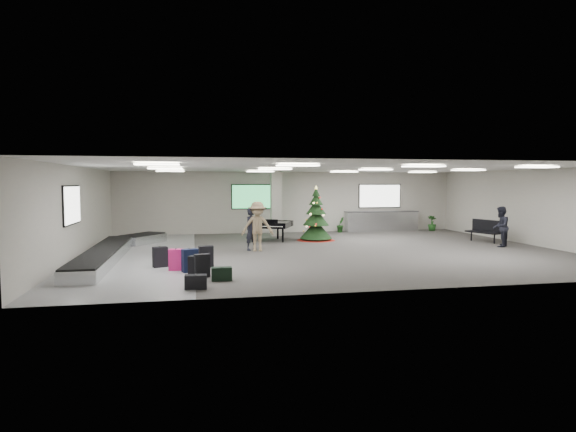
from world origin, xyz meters
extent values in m
plane|color=#3D3B38|center=(0.00, 0.00, 0.00)|extent=(18.00, 18.00, 0.00)
cube|color=#B3AFA4|center=(0.00, 7.00, 1.60)|extent=(18.00, 0.02, 3.20)
cube|color=#B3AFA4|center=(0.00, -7.00, 1.60)|extent=(18.00, 0.02, 3.20)
cube|color=#B3AFA4|center=(-9.00, 0.00, 1.60)|extent=(0.02, 14.00, 3.20)
cube|color=#B3AFA4|center=(9.00, 0.00, 1.60)|extent=(0.02, 14.00, 3.20)
cube|color=silver|center=(0.00, 0.00, 3.20)|extent=(18.00, 14.00, 0.02)
cube|color=gray|center=(-7.00, 0.00, 0.00)|extent=(4.00, 14.00, 0.01)
cube|color=#A09D92|center=(-1.00, 5.60, 1.60)|extent=(0.50, 0.50, 3.20)
cube|color=green|center=(-2.00, 6.95, 1.90)|extent=(2.20, 0.08, 1.30)
cube|color=white|center=(5.00, 6.95, 1.90)|extent=(2.40, 0.08, 1.30)
cube|color=white|center=(-8.95, -1.00, 1.90)|extent=(0.08, 2.10, 1.30)
cube|color=white|center=(-6.00, -4.00, 3.14)|extent=(1.20, 0.60, 0.04)
cube|color=white|center=(-6.00, 0.00, 3.14)|extent=(1.20, 0.60, 0.04)
cube|color=white|center=(-6.00, 4.00, 3.14)|extent=(1.20, 0.60, 0.04)
cube|color=white|center=(-2.00, -4.00, 3.14)|extent=(1.20, 0.60, 0.04)
cube|color=white|center=(-2.00, 0.00, 3.14)|extent=(1.20, 0.60, 0.04)
cube|color=white|center=(-2.00, 4.00, 3.14)|extent=(1.20, 0.60, 0.04)
cube|color=white|center=(2.00, -4.00, 3.14)|extent=(1.20, 0.60, 0.04)
cube|color=white|center=(2.00, 0.00, 3.14)|extent=(1.20, 0.60, 0.04)
cube|color=white|center=(2.00, 4.00, 3.14)|extent=(1.20, 0.60, 0.04)
cube|color=white|center=(6.00, -4.00, 3.14)|extent=(1.20, 0.60, 0.04)
cube|color=white|center=(6.00, 0.00, 3.14)|extent=(1.20, 0.60, 0.04)
cube|color=white|center=(6.00, 4.00, 3.14)|extent=(1.20, 0.60, 0.04)
cube|color=silver|center=(-8.00, -1.00, 0.19)|extent=(1.00, 8.00, 0.38)
cube|color=black|center=(-8.00, -1.00, 0.40)|extent=(0.95, 7.90, 0.05)
cube|color=silver|center=(-7.20, 3.60, 0.19)|extent=(1.97, 2.21, 0.38)
cube|color=black|center=(-7.20, 3.60, 0.40)|extent=(1.87, 2.10, 0.05)
cube|color=silver|center=(5.00, 6.65, 0.53)|extent=(4.00, 0.60, 1.05)
cube|color=#2E2E30|center=(5.00, 6.65, 1.06)|extent=(4.05, 0.65, 0.04)
cube|color=black|center=(-4.81, -4.41, 0.32)|extent=(0.46, 0.32, 0.65)
cube|color=black|center=(-4.81, -4.41, 0.66)|extent=(0.06, 0.14, 0.02)
cube|color=black|center=(-5.00, -4.30, 0.29)|extent=(0.42, 0.36, 0.58)
cube|color=black|center=(-5.00, -4.30, 0.59)|extent=(0.08, 0.12, 0.02)
cube|color=#E71E75|center=(-5.56, -3.22, 0.32)|extent=(0.44, 0.29, 0.65)
cube|color=black|center=(-5.56, -3.22, 0.66)|extent=(0.05, 0.14, 0.02)
cube|color=black|center=(-4.66, -2.80, 0.33)|extent=(0.47, 0.29, 0.67)
cube|color=black|center=(-4.66, -2.80, 0.68)|extent=(0.05, 0.15, 0.02)
cube|color=black|center=(-5.15, -3.57, 0.34)|extent=(0.51, 0.39, 0.69)
cube|color=black|center=(-5.15, -3.57, 0.70)|extent=(0.08, 0.16, 0.02)
cube|color=black|center=(-4.30, -4.97, 0.18)|extent=(0.54, 0.27, 0.36)
cube|color=black|center=(-4.30, -4.97, 0.37)|extent=(0.03, 0.16, 0.02)
cube|color=black|center=(-6.07, -2.55, 0.32)|extent=(0.49, 0.39, 0.64)
cube|color=black|center=(-6.07, -2.55, 0.65)|extent=(0.08, 0.15, 0.02)
cube|color=black|center=(-5.00, -5.88, 0.18)|extent=(0.55, 0.33, 0.35)
cube|color=black|center=(-5.00, -5.88, 0.36)|extent=(0.04, 0.18, 0.02)
cone|color=maroon|center=(0.45, 3.29, 0.06)|extent=(1.76, 1.76, 0.11)
cylinder|color=#3F2819|center=(0.45, 3.29, 0.23)|extent=(0.11, 0.11, 0.46)
cone|color=black|center=(0.45, 3.29, 0.51)|extent=(1.48, 1.48, 0.83)
cone|color=black|center=(0.45, 3.29, 1.06)|extent=(1.20, 1.20, 0.74)
cone|color=black|center=(0.45, 3.29, 1.53)|extent=(0.92, 0.92, 0.65)
cone|color=black|center=(0.45, 3.29, 1.90)|extent=(0.65, 0.65, 0.55)
cone|color=black|center=(0.45, 3.29, 2.22)|extent=(0.37, 0.37, 0.42)
cone|color=#FFE566|center=(0.45, 3.29, 2.42)|extent=(0.15, 0.15, 0.17)
cube|color=black|center=(-1.41, 3.64, 0.73)|extent=(1.90, 1.99, 0.25)
cube|color=black|center=(-1.75, 2.87, 0.66)|extent=(1.29, 0.77, 0.09)
cube|color=white|center=(-1.76, 2.84, 0.71)|extent=(1.11, 0.59, 0.02)
cube|color=black|center=(-1.66, 3.07, 0.91)|extent=(0.58, 0.28, 0.20)
cylinder|color=black|center=(-2.15, 3.29, 0.30)|extent=(0.09, 0.09, 0.61)
cylinder|color=black|center=(-1.17, 2.86, 0.30)|extent=(0.09, 0.09, 0.61)
cylinder|color=black|center=(-1.15, 4.22, 0.30)|extent=(0.09, 0.09, 0.61)
cube|color=black|center=(7.53, 1.21, 0.44)|extent=(0.93, 1.64, 0.06)
cylinder|color=black|center=(7.53, 0.59, 0.21)|extent=(0.06, 0.06, 0.42)
cylinder|color=black|center=(7.53, 1.83, 0.21)|extent=(0.06, 0.06, 0.42)
cube|color=black|center=(7.77, 1.21, 0.73)|extent=(0.48, 1.51, 0.52)
imported|color=black|center=(-2.81, 0.66, 0.83)|extent=(0.72, 0.68, 1.66)
imported|color=#7E694E|center=(-2.62, 0.39, 0.95)|extent=(1.27, 0.78, 1.91)
imported|color=black|center=(7.31, -0.35, 0.83)|extent=(1.02, 1.01, 1.66)
imported|color=#133D18|center=(2.62, 6.50, 0.41)|extent=(0.55, 0.58, 0.82)
imported|color=#133D18|center=(7.78, 6.27, 0.42)|extent=(0.67, 0.67, 0.84)
camera|label=1|loc=(-5.03, -17.88, 2.64)|focal=30.00mm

